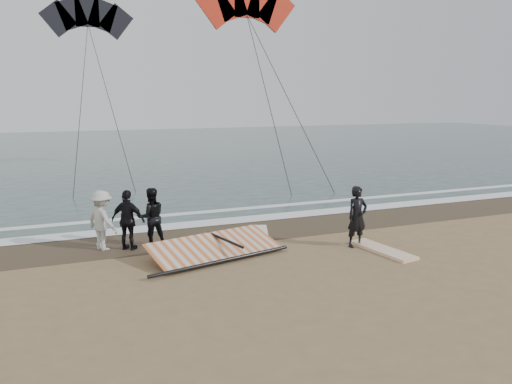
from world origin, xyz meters
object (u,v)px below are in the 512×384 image
Objects in this scene: board_cream at (259,235)px; board_white at (382,250)px; sail_rig at (211,248)px; man_main at (357,217)px.

board_white is at bearing -26.64° from board_cream.
board_white is at bearing -17.82° from sail_rig.
board_white is 4.96m from sail_rig.
board_white is (0.44, -0.70, -0.87)m from man_main.
sail_rig reaches higher than board_white.
board_cream is 0.51× the size of sail_rig.
board_cream is 2.42m from sail_rig.
man_main is 4.41m from sail_rig.
man_main is at bearing -10.86° from sail_rig.
board_cream is (-2.70, 2.85, 0.00)m from board_white.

